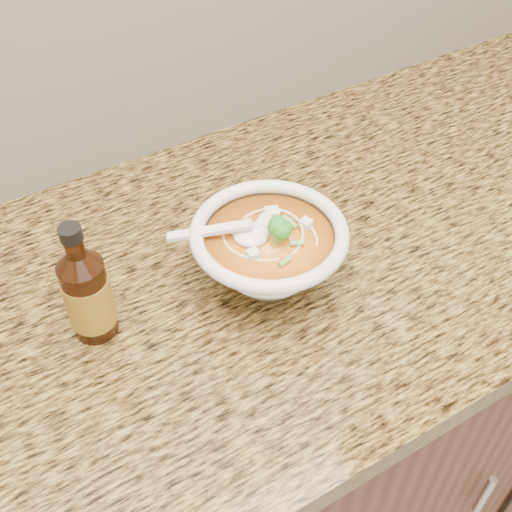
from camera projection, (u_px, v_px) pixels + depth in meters
cabinet at (228, 438)px, 1.24m from camera, size 4.00×0.65×0.86m
counter_slab at (218, 282)px, 0.92m from camera, size 4.00×0.68×0.04m
soup_bowl at (269, 253)px, 0.86m from camera, size 0.22×0.21×0.12m
hot_sauce_bottle at (88, 294)px, 0.79m from camera, size 0.07×0.07×0.18m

